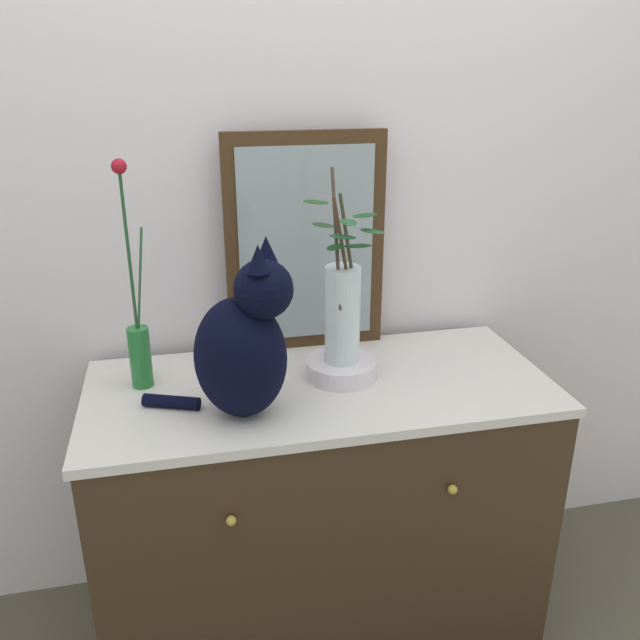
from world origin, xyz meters
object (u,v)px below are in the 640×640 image
sideboard (320,509)px  vase_slim_green (138,338)px  bowl_porcelain (342,368)px  mirror_leaning (306,244)px  vase_glass_clear (343,309)px  cat_sitting (244,345)px

sideboard → vase_slim_green: bearing=168.8°
vase_slim_green → bowl_porcelain: vase_slim_green is taller
mirror_leaning → vase_slim_green: bearing=-161.1°
sideboard → mirror_leaning: size_ratio=1.96×
vase_glass_clear → sideboard: bearing=-158.3°
vase_slim_green → vase_glass_clear: (0.52, -0.06, 0.06)m
bowl_porcelain → sideboard: bearing=-156.4°
sideboard → cat_sitting: (-0.21, -0.12, 0.59)m
sideboard → vase_glass_clear: vase_glass_clear is taller
mirror_leaning → bowl_porcelain: 0.37m
sideboard → cat_sitting: cat_sitting is taller
sideboard → bowl_porcelain: (0.07, 0.03, 0.43)m
cat_sitting → vase_slim_green: bearing=140.1°
mirror_leaning → vase_slim_green: (-0.47, -0.16, -0.18)m
cat_sitting → vase_slim_green: (-0.25, 0.21, -0.05)m
mirror_leaning → bowl_porcelain: bearing=-77.0°
vase_slim_green → bowl_porcelain: size_ratio=3.03×
mirror_leaning → vase_glass_clear: mirror_leaning is taller
vase_slim_green → bowl_porcelain: bearing=-6.7°
mirror_leaning → cat_sitting: mirror_leaning is taller
cat_sitting → vase_glass_clear: size_ratio=0.86×
mirror_leaning → bowl_porcelain: mirror_leaning is taller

